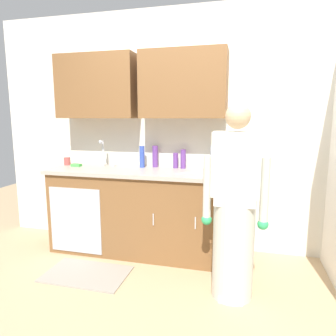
{
  "coord_description": "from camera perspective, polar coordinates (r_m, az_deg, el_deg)",
  "views": [
    {
      "loc": [
        0.61,
        -2.43,
        1.52
      ],
      "look_at": [
        -0.15,
        0.55,
        1.0
      ],
      "focal_mm": 32.69,
      "sensor_mm": 36.0,
      "label": 1
    }
  ],
  "objects": [
    {
      "name": "ground_plane",
      "position": [
        2.93,
        0.25,
        -21.67
      ],
      "size": [
        9.0,
        9.0,
        0.0
      ],
      "primitive_type": "plane",
      "color": "tan"
    },
    {
      "name": "sponge",
      "position": [
        3.75,
        -16.72,
        0.51
      ],
      "size": [
        0.11,
        0.07,
        0.03
      ],
      "primitive_type": "cube",
      "color": "#4CBF4C",
      "rests_on": "countertop"
    },
    {
      "name": "person_at_sink",
      "position": [
        2.61,
        12.24,
        -9.07
      ],
      "size": [
        0.55,
        0.34,
        1.62
      ],
      "color": "white",
      "rests_on": "ground"
    },
    {
      "name": "bottle_soap",
      "position": [
        3.48,
        1.42,
        1.42
      ],
      "size": [
        0.06,
        0.06,
        0.17
      ],
      "primitive_type": "cylinder",
      "color": "#66388C",
      "rests_on": "countertop"
    },
    {
      "name": "bottle_water_tall",
      "position": [
        3.39,
        8.54,
        1.9
      ],
      "size": [
        0.08,
        0.08,
        0.27
      ],
      "primitive_type": "cylinder",
      "color": "silver",
      "rests_on": "countertop"
    },
    {
      "name": "floor_mat",
      "position": [
        3.24,
        -14.96,
        -18.55
      ],
      "size": [
        0.8,
        0.5,
        0.01
      ],
      "primitive_type": "cube",
      "color": "gray",
      "rests_on": "ground"
    },
    {
      "name": "bottle_dish_liquid",
      "position": [
        3.54,
        -2.41,
        2.19
      ],
      "size": [
        0.07,
        0.07,
        0.25
      ],
      "primitive_type": "cylinder",
      "color": "#66388C",
      "rests_on": "countertop"
    },
    {
      "name": "countertop",
      "position": [
        3.39,
        -5.89,
        -0.65
      ],
      "size": [
        1.96,
        0.66,
        0.04
      ],
      "primitive_type": "cube",
      "color": "#A8A093",
      "rests_on": "counter_cabinet"
    },
    {
      "name": "bottle_water_short",
      "position": [
        3.45,
        2.85,
        1.7
      ],
      "size": [
        0.06,
        0.06,
        0.21
      ],
      "primitive_type": "cylinder",
      "color": "#66388C",
      "rests_on": "countertop"
    },
    {
      "name": "sink",
      "position": [
        3.56,
        -12.35,
        -0.23
      ],
      "size": [
        0.5,
        0.36,
        0.35
      ],
      "color": "#B7BABF",
      "rests_on": "counter_cabinet"
    },
    {
      "name": "counter_cabinet",
      "position": [
        3.5,
        -5.81,
        -8.25
      ],
      "size": [
        1.9,
        0.62,
        0.9
      ],
      "color": "brown",
      "rests_on": "ground"
    },
    {
      "name": "kitchen_wall_with_uppers",
      "position": [
        3.5,
        2.07,
        8.86
      ],
      "size": [
        4.8,
        0.44,
        2.7
      ],
      "color": "silver",
      "rests_on": "ground"
    },
    {
      "name": "cup_by_sink",
      "position": [
        3.89,
        -18.28,
        1.22
      ],
      "size": [
        0.08,
        0.08,
        0.09
      ],
      "primitive_type": "cylinder",
      "color": "#B24C47",
      "rests_on": "countertop"
    },
    {
      "name": "knife_on_counter",
      "position": [
        3.17,
        3.74,
        -0.9
      ],
      "size": [
        0.21,
        0.15,
        0.01
      ],
      "primitive_type": "cube",
      "rotation": [
        0.0,
        0.0,
        3.73
      ],
      "color": "silver",
      "rests_on": "countertop"
    },
    {
      "name": "bottle_cleaner_spray",
      "position": [
        3.52,
        -4.87,
        2.12
      ],
      "size": [
        0.06,
        0.06,
        0.25
      ],
      "primitive_type": "cylinder",
      "color": "#334CB2",
      "rests_on": "countertop"
    }
  ]
}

